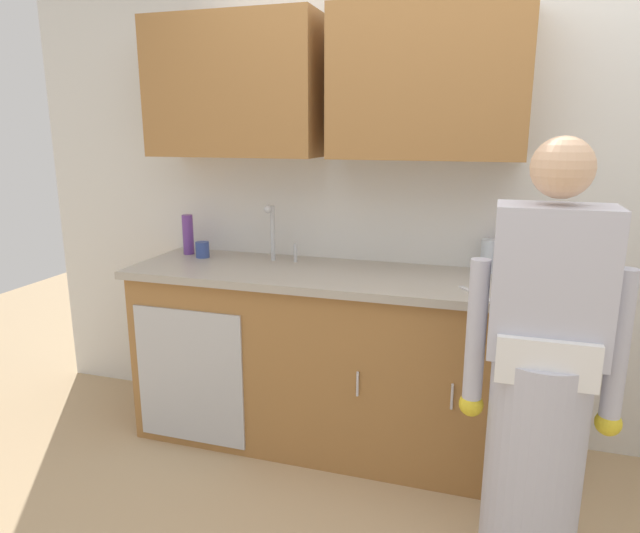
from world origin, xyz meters
TOP-DOWN VIEW (x-y plane):
  - kitchen_wall_with_uppers at (-0.14, 0.99)m, footprint 4.80×0.44m
  - counter_cabinet at (-0.55, 0.70)m, footprint 1.90×0.62m
  - countertop at (-0.55, 0.70)m, footprint 1.96×0.66m
  - sink at (-0.82, 0.71)m, footprint 0.50×0.36m
  - person_at_sink at (0.48, 0.01)m, footprint 0.55×0.34m
  - bottle_soap at (0.37, 0.91)m, footprint 0.06×0.06m
  - bottle_water_short at (-1.39, 0.86)m, footprint 0.06×0.06m
  - bottle_cleaner_spray at (0.27, 0.92)m, footprint 0.08×0.08m
  - cup_by_sink at (-1.26, 0.80)m, footprint 0.08×0.08m
  - knife_on_counter at (0.23, 0.50)m, footprint 0.16×0.21m

SIDE VIEW (x-z plane):
  - counter_cabinet at x=-0.55m, z-range 0.00..0.90m
  - person_at_sink at x=0.48m, z-range -0.12..1.50m
  - countertop at x=-0.55m, z-range 0.90..0.94m
  - sink at x=-0.82m, z-range 0.75..1.10m
  - knife_on_counter at x=0.23m, z-range 0.94..0.95m
  - cup_by_sink at x=-1.26m, z-range 0.94..1.03m
  - bottle_cleaner_spray at x=0.27m, z-range 0.94..1.11m
  - bottle_water_short at x=-1.39m, z-range 0.94..1.17m
  - bottle_soap at x=0.37m, z-range 0.94..1.18m
  - kitchen_wall_with_uppers at x=-0.14m, z-range 0.13..2.83m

